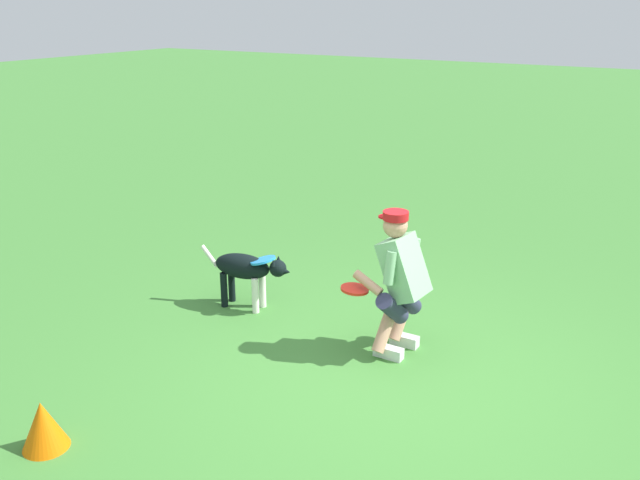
{
  "coord_description": "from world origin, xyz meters",
  "views": [
    {
      "loc": [
        -2.11,
        4.45,
        2.97
      ],
      "look_at": [
        0.9,
        -0.58,
        0.9
      ],
      "focal_mm": 38.29,
      "sensor_mm": 36.0,
      "label": 1
    }
  ],
  "objects_px": {
    "frisbee_held": "(355,289)",
    "training_cone": "(43,425)",
    "dog": "(247,270)",
    "person": "(400,279)",
    "frisbee_flying": "(263,260)"
  },
  "relations": [
    {
      "from": "dog",
      "to": "frisbee_held",
      "type": "height_order",
      "value": "frisbee_held"
    },
    {
      "from": "dog",
      "to": "frisbee_held",
      "type": "bearing_deg",
      "value": -18.66
    },
    {
      "from": "frisbee_flying",
      "to": "frisbee_held",
      "type": "distance_m",
      "value": 1.22
    },
    {
      "from": "dog",
      "to": "training_cone",
      "type": "xyz_separation_m",
      "value": [
        -0.16,
        2.59,
        -0.23
      ]
    },
    {
      "from": "person",
      "to": "dog",
      "type": "bearing_deg",
      "value": 3.13
    },
    {
      "from": "frisbee_flying",
      "to": "frisbee_held",
      "type": "bearing_deg",
      "value": 166.06
    },
    {
      "from": "person",
      "to": "dog",
      "type": "relative_size",
      "value": 1.27
    },
    {
      "from": "person",
      "to": "frisbee_held",
      "type": "height_order",
      "value": "person"
    },
    {
      "from": "frisbee_held",
      "to": "training_cone",
      "type": "height_order",
      "value": "frisbee_held"
    },
    {
      "from": "frisbee_flying",
      "to": "training_cone",
      "type": "height_order",
      "value": "frisbee_flying"
    },
    {
      "from": "person",
      "to": "training_cone",
      "type": "bearing_deg",
      "value": 64.16
    },
    {
      "from": "person",
      "to": "frisbee_held",
      "type": "distance_m",
      "value": 0.4
    },
    {
      "from": "person",
      "to": "frisbee_held",
      "type": "relative_size",
      "value": 5.23
    },
    {
      "from": "training_cone",
      "to": "frisbee_held",
      "type": "bearing_deg",
      "value": -117.47
    },
    {
      "from": "frisbee_flying",
      "to": "frisbee_held",
      "type": "relative_size",
      "value": 1.03
    }
  ]
}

